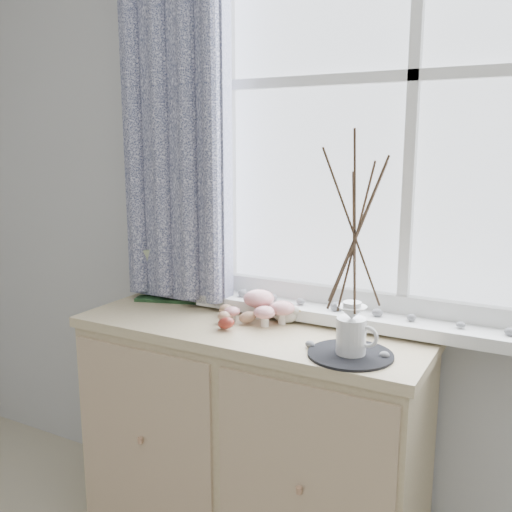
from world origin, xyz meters
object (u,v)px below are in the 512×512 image
Objects in this scene: sideboard at (250,442)px; twig_pitcher at (355,228)px; botanical_book at (166,275)px; toadstool_cluster at (263,305)px.

sideboard is 0.89m from twig_pitcher.
botanical_book reaches higher than sideboard.
twig_pitcher reaches higher than sideboard.
sideboard is 1.86× the size of twig_pitcher.
sideboard is 0.49m from toadstool_cluster.
twig_pitcher is (0.81, -0.20, 0.26)m from botanical_book.
toadstool_cluster is (0.44, -0.04, -0.05)m from botanical_book.
botanical_book is 1.31× the size of toadstool_cluster.
twig_pitcher reaches higher than toadstool_cluster.
botanical_book is at bearing 166.57° from sideboard.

